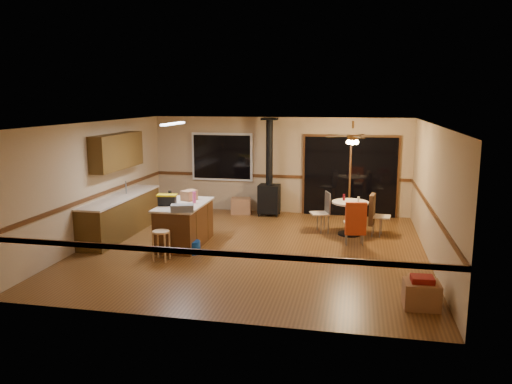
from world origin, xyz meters
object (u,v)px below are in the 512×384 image
(chair_left, at_px, (324,207))
(box_under_window, at_px, (241,206))
(dining_table, at_px, (350,212))
(chair_near, at_px, (356,219))
(blue_bucket, at_px, (193,247))
(box_corner_b, at_px, (419,287))
(kitchen_island, at_px, (184,224))
(toolbox_black, at_px, (167,201))
(bar_stool, at_px, (161,246))
(chair_right, at_px, (373,210))
(wood_stove, at_px, (269,189))
(box_corner_a, at_px, (421,295))
(toolbox_grey, at_px, (182,208))

(chair_left, bearing_deg, box_under_window, 147.90)
(dining_table, xyz_separation_m, chair_near, (0.13, -0.88, 0.07))
(blue_bucket, height_order, box_corner_b, box_corner_b)
(kitchen_island, xyz_separation_m, toolbox_black, (-0.28, -0.24, 0.55))
(chair_left, xyz_separation_m, box_corner_b, (1.75, -3.65, -0.43))
(chair_left, bearing_deg, blue_bucket, -138.46)
(bar_stool, xyz_separation_m, chair_near, (3.67, 1.71, 0.30))
(kitchen_island, relative_size, dining_table, 2.02)
(bar_stool, relative_size, chair_right, 0.84)
(wood_stove, relative_size, bar_stool, 4.28)
(toolbox_black, bearing_deg, box_corner_a, -24.11)
(chair_near, bearing_deg, box_corner_b, -68.84)
(wood_stove, relative_size, dining_table, 3.03)
(wood_stove, height_order, bar_stool, wood_stove)
(chair_near, relative_size, box_corner_b, 1.75)
(toolbox_grey, bearing_deg, chair_left, 41.91)
(chair_right, xyz_separation_m, box_corner_a, (0.61, -3.99, -0.40))
(toolbox_grey, bearing_deg, toolbox_black, 136.15)
(box_corner_a, bearing_deg, wood_stove, 120.99)
(toolbox_grey, distance_m, toolbox_black, 0.70)
(kitchen_island, distance_m, chair_right, 4.27)
(wood_stove, distance_m, chair_right, 3.05)
(toolbox_black, relative_size, chair_right, 0.51)
(dining_table, distance_m, chair_right, 0.53)
(blue_bucket, height_order, dining_table, dining_table)
(blue_bucket, bearing_deg, wood_stove, 75.55)
(chair_near, relative_size, box_under_window, 1.32)
(box_corner_b, bearing_deg, kitchen_island, 156.36)
(toolbox_grey, relative_size, toolbox_black, 1.23)
(toolbox_black, height_order, box_under_window, toolbox_black)
(wood_stove, distance_m, toolbox_grey, 3.93)
(chair_left, height_order, box_corner_b, chair_left)
(box_under_window, bearing_deg, toolbox_black, -103.35)
(wood_stove, relative_size, box_corner_b, 6.30)
(toolbox_black, height_order, bar_stool, toolbox_black)
(kitchen_island, bearing_deg, box_corner_b, -23.64)
(chair_left, height_order, chair_right, same)
(kitchen_island, xyz_separation_m, chair_right, (3.97, 1.58, 0.14))
(toolbox_grey, relative_size, box_corner_b, 1.11)
(box_under_window, bearing_deg, chair_near, -38.97)
(dining_table, xyz_separation_m, box_corner_a, (1.13, -3.91, -0.33))
(chair_right, bearing_deg, toolbox_grey, -148.47)
(bar_stool, distance_m, chair_left, 4.02)
(toolbox_grey, xyz_separation_m, box_corner_a, (4.36, -1.69, -0.77))
(box_corner_a, bearing_deg, kitchen_island, 152.23)
(dining_table, height_order, chair_left, chair_left)
(chair_left, distance_m, box_corner_b, 4.07)
(chair_left, height_order, box_corner_a, chair_left)
(dining_table, distance_m, box_corner_b, 3.72)
(wood_stove, distance_m, box_corner_a, 6.39)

